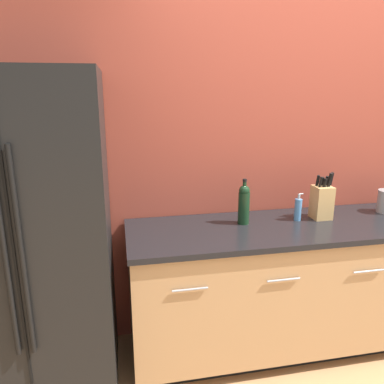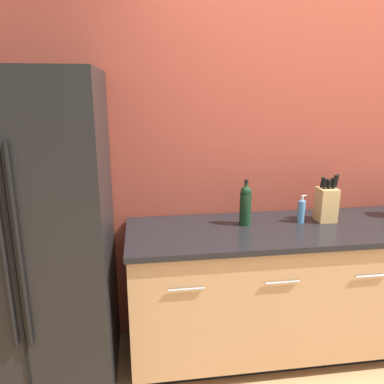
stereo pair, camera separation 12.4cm
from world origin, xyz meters
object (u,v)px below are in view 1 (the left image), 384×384
Objects in this scene: wine_bottle at (244,203)px; soap_dispenser at (298,209)px; knife_block at (322,201)px; refrigerator at (33,243)px.

wine_bottle is 0.38m from soap_dispenser.
wine_bottle is 1.60× the size of soap_dispenser.
wine_bottle is at bearing 178.28° from soap_dispenser.
soap_dispenser is (-0.17, -0.01, -0.04)m from knife_block.
knife_block is 1.07× the size of wine_bottle.
wine_bottle is (1.26, 0.13, 0.11)m from refrigerator.
wine_bottle is (-0.55, 0.00, 0.02)m from knife_block.
refrigerator is 1.64m from soap_dispenser.
wine_bottle is at bearing 179.74° from knife_block.
knife_block is at bearing 2.88° from soap_dispenser.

